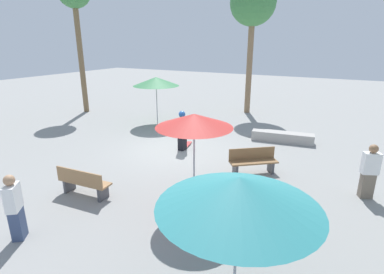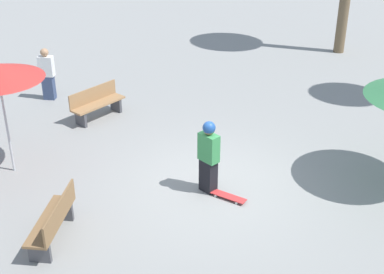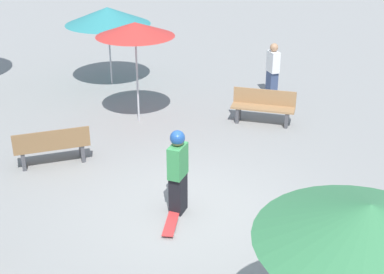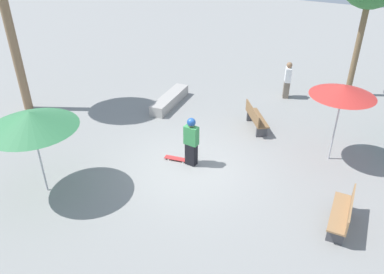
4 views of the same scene
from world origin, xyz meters
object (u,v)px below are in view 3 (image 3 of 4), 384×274
object	(u,v)px
shade_umbrella_red	(135,29)
shade_umbrella_teal	(108,16)
bench_far	(52,147)
skateboard	(171,223)
skater_main	(178,169)
shade_umbrella_green	(368,223)
bench_near	(263,107)
bystander_far	(273,70)

from	to	relation	value
shade_umbrella_red	shade_umbrella_teal	bearing A→B (deg)	-49.94
shade_umbrella_red	bench_far	bearing A→B (deg)	76.02
skateboard	bench_far	bearing A→B (deg)	-124.99
skater_main	shade_umbrella_teal	bearing A→B (deg)	-141.40
shade_umbrella_teal	shade_umbrella_red	size ratio (longest dim) A/B	0.99
shade_umbrella_teal	shade_umbrella_red	distance (m)	3.20
bench_far	shade_umbrella_green	world-z (taller)	shade_umbrella_green
skater_main	bench_far	world-z (taller)	skater_main
bench_far	skateboard	bearing A→B (deg)	-60.95
skater_main	skateboard	bearing A→B (deg)	8.60
shade_umbrella_teal	shade_umbrella_red	bearing A→B (deg)	130.06
skater_main	shade_umbrella_teal	world-z (taller)	shade_umbrella_teal
skater_main	bench_near	size ratio (longest dim) A/B	1.00
skateboard	shade_umbrella_red	bearing A→B (deg)	-161.07
shade_umbrella_teal	skater_main	bearing A→B (deg)	126.59
bench_near	bystander_far	xyz separation A→B (m)	(0.22, -2.08, 0.35)
shade_umbrella_green	skateboard	bearing A→B (deg)	-36.88
bench_far	bench_near	bearing A→B (deg)	7.10
skateboard	bench_far	world-z (taller)	bench_far
skateboard	bystander_far	size ratio (longest dim) A/B	0.53
shade_umbrella_teal	shade_umbrella_red	xyz separation A→B (m)	(-2.05, 2.44, 0.29)
skater_main	bystander_far	world-z (taller)	skater_main
shade_umbrella_red	bystander_far	size ratio (longest dim) A/B	1.65
skateboard	shade_umbrella_teal	bearing A→B (deg)	-157.66
bench_far	shade_umbrella_teal	distance (m)	5.71
bench_near	bystander_far	world-z (taller)	bystander_far
bench_near	bench_far	size ratio (longest dim) A/B	1.07
shade_umbrella_red	bench_near	bearing A→B (deg)	-162.48
shade_umbrella_red	bystander_far	distance (m)	4.46
skateboard	shade_umbrella_green	world-z (taller)	shade_umbrella_green
skater_main	shade_umbrella_teal	distance (m)	7.75
skater_main	bystander_far	xyz separation A→B (m)	(-0.32, -6.75, -0.10)
skater_main	shade_umbrella_red	size ratio (longest dim) A/B	0.63
skater_main	bystander_far	size ratio (longest dim) A/B	1.05
shade_umbrella_green	shade_umbrella_red	bearing A→B (deg)	-48.98
bench_near	shade_umbrella_teal	xyz separation A→B (m)	(5.10, -1.48, 1.67)
shade_umbrella_green	bystander_far	xyz separation A→B (m)	(2.92, -9.65, -1.49)
skater_main	bench_near	distance (m)	4.72
shade_umbrella_teal	shade_umbrella_green	bearing A→B (deg)	130.77
skateboard	skater_main	bearing A→B (deg)	174.17
bench_near	shade_umbrella_red	xyz separation A→B (m)	(3.05, 0.96, 1.96)
bench_far	shade_umbrella_red	distance (m)	3.54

